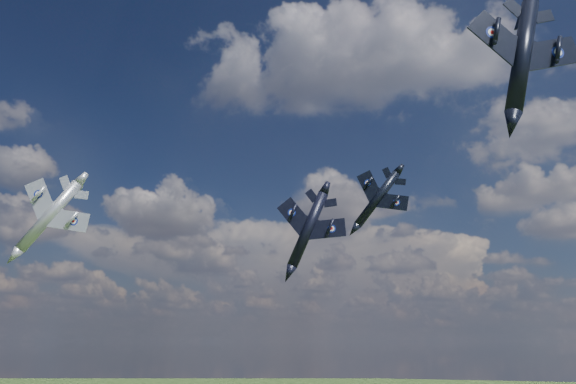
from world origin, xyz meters
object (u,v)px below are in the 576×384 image
(jet_high_navy, at_px, (377,199))
(jet_left_silver, at_px, (49,216))
(jet_right_navy, at_px, (522,56))
(jet_lead_navy, at_px, (308,229))

(jet_high_navy, bearing_deg, jet_left_silver, -149.67)
(jet_right_navy, distance_m, jet_left_silver, 66.16)
(jet_lead_navy, distance_m, jet_right_navy, 42.29)
(jet_right_navy, bearing_deg, jet_lead_navy, 102.49)
(jet_lead_navy, xyz_separation_m, jet_high_navy, (7.22, 17.30, 7.97))
(jet_high_navy, bearing_deg, jet_lead_navy, -113.11)
(jet_high_navy, xyz_separation_m, jet_left_silver, (-43.23, -25.74, -5.46))
(jet_lead_navy, distance_m, jet_high_navy, 20.37)
(jet_lead_navy, bearing_deg, jet_left_silver, -174.38)
(jet_right_navy, distance_m, jet_high_navy, 54.15)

